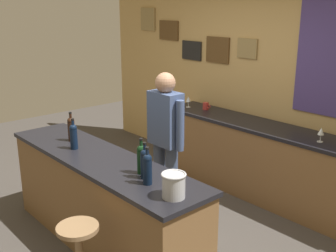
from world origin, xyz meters
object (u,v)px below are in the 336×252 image
at_px(wine_bottle_a, 71,128).
at_px(wine_bottle_e, 147,168).
at_px(wine_bottle_d, 145,162).
at_px(ice_bucket, 174,185).
at_px(coffee_mug, 206,106).
at_px(wine_glass_a, 188,99).
at_px(bartender, 165,137).
at_px(bar_stool, 79,252).
at_px(wine_bottle_c, 141,158).
at_px(wine_glass_b, 321,132).
at_px(wine_bottle_b, 74,135).

distance_m(wine_bottle_a, wine_bottle_e, 1.35).
bearing_deg(wine_bottle_d, ice_bucket, -8.35).
height_order(wine_bottle_d, coffee_mug, wine_bottle_d).
height_order(wine_bottle_e, wine_glass_a, wine_bottle_e).
height_order(bartender, bar_stool, bartender).
height_order(wine_bottle_d, ice_bucket, wine_bottle_d).
xyz_separation_m(bar_stool, wine_bottle_c, (-0.02, 0.63, 0.60)).
bearing_deg(bar_stool, wine_bottle_d, 82.87).
height_order(wine_bottle_c, ice_bucket, wine_bottle_c).
bearing_deg(wine_glass_a, wine_bottle_d, -52.40).
xyz_separation_m(bartender, wine_glass_b, (1.10, 1.17, 0.07)).
bearing_deg(wine_glass_b, bar_stool, -101.61).
height_order(bartender, wine_glass_b, bartender).
bearing_deg(coffee_mug, wine_bottle_d, -58.36).
relative_size(bar_stool, coffee_mug, 5.44).
distance_m(wine_bottle_d, ice_bucket, 0.41).
distance_m(wine_bottle_a, ice_bucket, 1.65).
bearing_deg(wine_bottle_c, wine_bottle_b, -172.85).
distance_m(wine_bottle_b, wine_glass_a, 2.13).
bearing_deg(wine_bottle_a, wine_bottle_b, -24.02).
height_order(wine_bottle_d, wine_bottle_e, same).
relative_size(wine_bottle_c, wine_bottle_d, 1.00).
bearing_deg(wine_bottle_e, coffee_mug, 122.91).
relative_size(wine_bottle_e, wine_glass_b, 1.97).
bearing_deg(wine_bottle_a, bar_stool, -28.06).
xyz_separation_m(wine_bottle_b, wine_glass_a, (-0.52, 2.07, -0.05)).
distance_m(wine_bottle_b, wine_bottle_d, 1.01).
relative_size(wine_bottle_c, wine_bottle_e, 1.00).
xyz_separation_m(wine_bottle_a, coffee_mug, (-0.04, 2.05, -0.11)).
xyz_separation_m(wine_bottle_a, wine_glass_a, (-0.29, 1.96, -0.05)).
bearing_deg(bartender, ice_bucket, -38.82).
height_order(wine_bottle_a, wine_bottle_e, same).
height_order(bartender, wine_bottle_e, bartender).
bearing_deg(wine_bottle_d, wine_bottle_e, -28.75).
relative_size(wine_glass_a, wine_glass_b, 1.00).
bearing_deg(wine_bottle_e, wine_glass_b, 80.14).
bearing_deg(ice_bucket, wine_bottle_b, -179.39).
bearing_deg(wine_glass_a, wine_bottle_c, -53.65).
bearing_deg(ice_bucket, coffee_mug, 128.28).
xyz_separation_m(wine_bottle_c, coffee_mug, (-1.18, 2.04, -0.11)).
bearing_deg(coffee_mug, wine_bottle_e, -57.09).
height_order(wine_bottle_b, ice_bucket, wine_bottle_b).
bearing_deg(wine_bottle_b, bar_stool, -29.03).
height_order(bar_stool, wine_bottle_e, wine_bottle_e).
height_order(wine_bottle_c, wine_glass_a, wine_bottle_c).
bearing_deg(wine_bottle_d, coffee_mug, 121.64).
relative_size(bar_stool, ice_bucket, 3.62).
bearing_deg(wine_bottle_d, wine_bottle_c, 157.82).
relative_size(wine_bottle_e, coffee_mug, 2.45).
relative_size(bar_stool, wine_bottle_c, 2.22).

